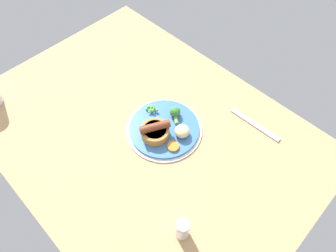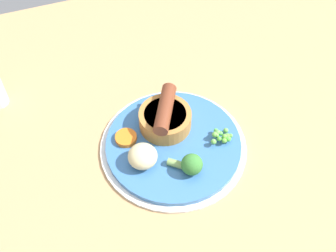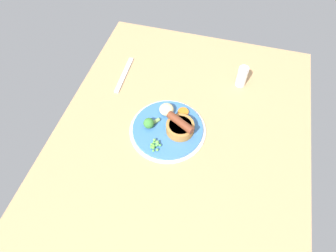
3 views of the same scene
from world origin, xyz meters
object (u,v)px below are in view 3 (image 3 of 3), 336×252
pea_pile (155,145)px  salt_shaker (242,76)px  carrot_slice_1 (183,112)px  sausage_pudding (180,127)px  broccoli_floret_near (149,123)px  fork (124,75)px  dinner_plate (168,129)px  potato_chunk_0 (167,109)px

pea_pile → salt_shaker: size_ratio=0.53×
carrot_slice_1 → salt_shaker: bearing=139.4°
sausage_pudding → carrot_slice_1: bearing=-56.4°
broccoli_floret_near → sausage_pudding: bearing=133.0°
fork → salt_shaker: bearing=97.3°
salt_shaker → sausage_pudding: bearing=-30.9°
dinner_plate → carrot_slice_1: carrot_slice_1 is taller
potato_chunk_0 → salt_shaker: bearing=133.4°
pea_pile → broccoli_floret_near: (-6.97, -3.89, 0.63)cm
potato_chunk_0 → carrot_slice_1: (-1.32, 5.27, -1.33)cm
sausage_pudding → broccoli_floret_near: bearing=32.9°
sausage_pudding → carrot_slice_1: 7.34cm
pea_pile → potato_chunk_0: bearing=-179.6°
dinner_plate → fork: bearing=-131.8°
dinner_plate → sausage_pudding: (-0.08, 3.99, 2.96)cm
pea_pile → fork: bearing=-143.7°
sausage_pudding → fork: (-19.61, -26.04, -3.23)cm
potato_chunk_0 → salt_shaker: (-20.57, 21.75, 0.79)cm
pea_pile → carrot_slice_1: 15.80cm
sausage_pudding → potato_chunk_0: sausage_pudding is taller
fork → pea_pile: bearing=34.5°
broccoli_floret_near → carrot_slice_1: broccoli_floret_near is taller
carrot_slice_1 → dinner_plate: bearing=-24.6°
dinner_plate → broccoli_floret_near: 6.33cm
carrot_slice_1 → fork: carrot_slice_1 is taller
dinner_plate → pea_pile: 8.16cm
carrot_slice_1 → broccoli_floret_near: bearing=-48.8°
sausage_pudding → salt_shaker: size_ratio=1.18×
potato_chunk_0 → broccoli_floret_near: bearing=-29.8°
dinner_plate → broccoli_floret_near: broccoli_floret_near is taller
salt_shaker → carrot_slice_1: bearing=-40.6°
potato_chunk_0 → fork: size_ratio=0.26×
sausage_pudding → fork: size_ratio=0.52×
broccoli_floret_near → carrot_slice_1: bearing=169.4°
dinner_plate → carrot_slice_1: size_ratio=6.76×
carrot_slice_1 → sausage_pudding: bearing=5.7°
sausage_pudding → pea_pile: (7.81, -5.88, -1.14)cm
dinner_plate → carrot_slice_1: (-7.19, 3.29, 1.25)cm
sausage_pudding → dinner_plate: bearing=29.1°
salt_shaker → potato_chunk_0: bearing=-46.6°
sausage_pudding → broccoli_floret_near: (0.84, -9.77, -0.50)cm
carrot_slice_1 → salt_shaker: 25.43cm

